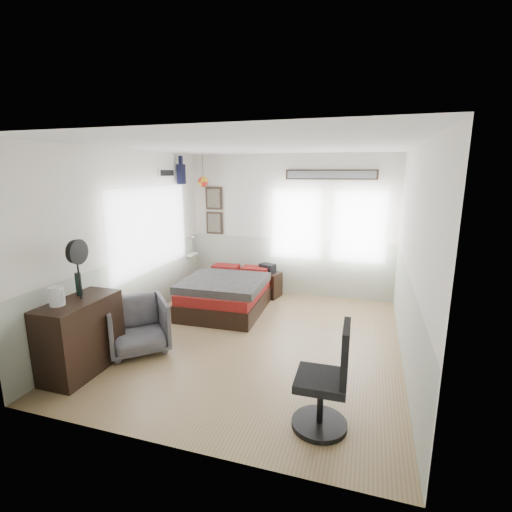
% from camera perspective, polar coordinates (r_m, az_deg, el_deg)
% --- Properties ---
extents(ground_plane, '(4.00, 4.50, 0.01)m').
position_cam_1_polar(ground_plane, '(5.48, -0.24, -12.83)').
color(ground_plane, '#91714B').
extents(room_shell, '(4.02, 4.52, 2.71)m').
position_cam_1_polar(room_shell, '(5.20, -0.46, 4.45)').
color(room_shell, white).
rests_on(room_shell, ground_plane).
extents(wall_decor, '(3.55, 1.32, 1.44)m').
position_cam_1_polar(wall_decor, '(7.16, -4.06, 10.64)').
color(wall_decor, '#311F16').
rests_on(wall_decor, room_shell).
extents(bed, '(1.39, 1.88, 0.59)m').
position_cam_1_polar(bed, '(6.59, -4.35, -5.66)').
color(bed, black).
rests_on(bed, ground_plane).
extents(dresser, '(0.48, 1.00, 0.90)m').
position_cam_1_polar(dresser, '(5.00, -25.32, -11.04)').
color(dresser, black).
rests_on(dresser, ground_plane).
extents(armchair, '(1.08, 1.09, 0.71)m').
position_cam_1_polar(armchair, '(5.30, -17.81, -10.16)').
color(armchair, '#5C5A64').
rests_on(armchair, ground_plane).
extents(nightstand, '(0.55, 0.47, 0.48)m').
position_cam_1_polar(nightstand, '(7.21, 1.75, -4.37)').
color(nightstand, black).
rests_on(nightstand, ground_plane).
extents(task_chair, '(0.53, 0.53, 1.05)m').
position_cam_1_polar(task_chair, '(3.69, 10.91, -19.16)').
color(task_chair, black).
rests_on(task_chair, ground_plane).
extents(kettle, '(0.19, 0.16, 0.22)m').
position_cam_1_polar(kettle, '(4.74, -28.33, -5.46)').
color(kettle, silver).
rests_on(kettle, dresser).
extents(bottle, '(0.07, 0.07, 0.29)m').
position_cam_1_polar(bottle, '(4.98, -25.64, -3.93)').
color(bottle, black).
rests_on(bottle, dresser).
extents(stand_fan, '(0.08, 0.30, 0.72)m').
position_cam_1_polar(stand_fan, '(4.73, -25.84, 0.43)').
color(stand_fan, black).
rests_on(stand_fan, dresser).
extents(black_bag, '(0.33, 0.28, 0.17)m').
position_cam_1_polar(black_bag, '(7.12, 1.77, -1.89)').
color(black_bag, black).
rests_on(black_bag, nightstand).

